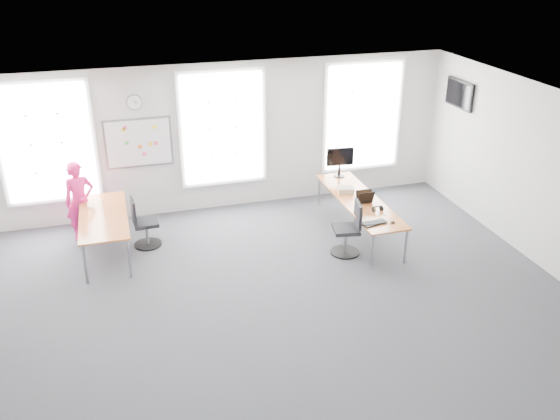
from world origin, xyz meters
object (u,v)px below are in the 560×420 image
object	(u,v)px
desk_left	(104,219)
chair_left	(143,225)
desk_right	(359,201)
monitor	(340,160)
chair_right	(349,231)
keyboard	(374,223)
person	(80,201)
headphones	(377,209)

from	to	relation	value
desk_left	chair_left	distance (m)	0.72
desk_right	monitor	distance (m)	1.25
chair_right	keyboard	size ratio (longest dim) A/B	2.17
monitor	desk_left	bearing A→B (deg)	-166.68
keyboard	person	bearing A→B (deg)	140.08
desk_left	keyboard	world-z (taller)	desk_left
chair_left	person	world-z (taller)	person
desk_left	person	distance (m)	0.83
chair_left	desk_right	bearing A→B (deg)	-101.94
person	headphones	bearing A→B (deg)	-32.69
keyboard	headphones	xyz separation A→B (m)	(0.26, 0.45, 0.04)
desk_right	chair_left	xyz separation A→B (m)	(-3.98, 0.58, -0.22)
desk_left	chair_left	bearing A→B (deg)	8.60
person	monitor	xyz separation A→B (m)	(5.09, -0.02, 0.30)
person	monitor	world-z (taller)	person
desk_right	keyboard	distance (m)	1.04
chair_left	monitor	bearing A→B (deg)	-85.17
desk_left	headphones	xyz separation A→B (m)	(4.73, -1.06, 0.05)
chair_left	keyboard	xyz separation A→B (m)	(3.82, -1.61, 0.28)
chair_right	chair_left	size ratio (longest dim) A/B	1.03
chair_right	headphones	world-z (taller)	chair_right
chair_left	keyboard	bearing A→B (deg)	-116.52
headphones	monitor	distance (m)	1.79
keyboard	headphones	size ratio (longest dim) A/B	2.42
chair_right	chair_left	bearing A→B (deg)	-100.29
chair_right	chair_left	distance (m)	3.72
desk_left	keyboard	xyz separation A→B (m)	(4.47, -1.51, 0.01)
chair_left	monitor	xyz separation A→B (m)	(4.04, 0.60, 0.64)
person	headphones	size ratio (longest dim) A/B	8.08
desk_left	person	world-z (taller)	person
desk_right	headphones	distance (m)	0.60
chair_left	headphones	xyz separation A→B (m)	(4.07, -1.16, 0.32)
chair_right	headphones	distance (m)	0.67
chair_left	monitor	distance (m)	4.13
desk_right	chair_right	bearing A→B (deg)	-124.12
desk_left	monitor	bearing A→B (deg)	8.53
monitor	chair_left	bearing A→B (deg)	-166.69
keyboard	desk_left	bearing A→B (deg)	146.12
headphones	chair_left	bearing A→B (deg)	178.58
desk_left	chair_left	size ratio (longest dim) A/B	2.16
keyboard	headphones	distance (m)	0.52
desk_right	desk_left	size ratio (longest dim) A/B	1.37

